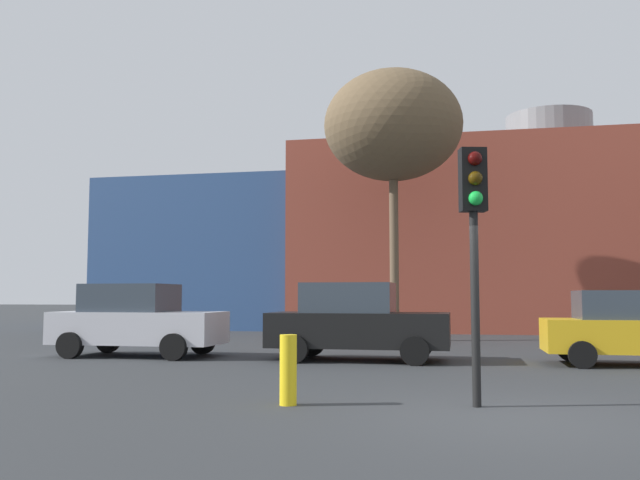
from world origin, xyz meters
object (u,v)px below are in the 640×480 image
object	(u,v)px
parked_car_2	(631,328)
traffic_light_island	(474,215)
bare_tree_0	(393,126)
parked_car_0	(137,320)
bollard_yellow_0	(288,370)
parked_car_1	(356,322)

from	to	relation	value
parked_car_2	traffic_light_island	bearing A→B (deg)	-118.60
parked_car_2	bare_tree_0	size ratio (longest dim) A/B	0.40
parked_car_0	parked_car_2	world-z (taller)	parked_car_0
bare_tree_0	parked_car_2	bearing A→B (deg)	-50.97
parked_car_2	bollard_yellow_0	xyz separation A→B (m)	(-6.04, -6.68, -0.33)
parked_car_0	bollard_yellow_0	xyz separation A→B (m)	(5.66, -6.68, -0.42)
parked_car_0	traffic_light_island	world-z (taller)	traffic_light_island
parked_car_2	bollard_yellow_0	distance (m)	9.01
traffic_light_island	bollard_yellow_0	distance (m)	3.39
parked_car_2	bollard_yellow_0	bearing A→B (deg)	-132.09
parked_car_1	parked_car_2	xyz separation A→B (m)	(6.07, 0.00, -0.09)
traffic_light_island	parked_car_1	bearing A→B (deg)	-171.19
traffic_light_island	bollard_yellow_0	xyz separation A→B (m)	(-2.59, -0.35, -2.16)
parked_car_1	bollard_yellow_0	world-z (taller)	parked_car_1
parked_car_0	parked_car_1	size ratio (longest dim) A/B	1.00
parked_car_1	parked_car_2	bearing A→B (deg)	0.00
parked_car_0	bare_tree_0	xyz separation A→B (m)	(5.88, 7.18, 6.50)
parked_car_0	parked_car_2	xyz separation A→B (m)	(11.70, 0.00, -0.09)
bollard_yellow_0	traffic_light_island	bearing A→B (deg)	7.78
parked_car_1	parked_car_0	bearing A→B (deg)	180.00
traffic_light_island	bollard_yellow_0	bearing A→B (deg)	-95.86
bare_tree_0	bollard_yellow_0	bearing A→B (deg)	-90.88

